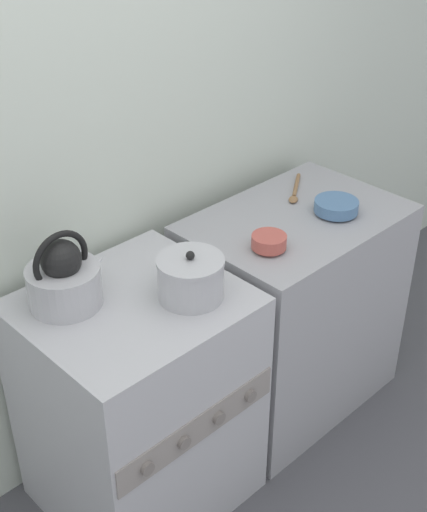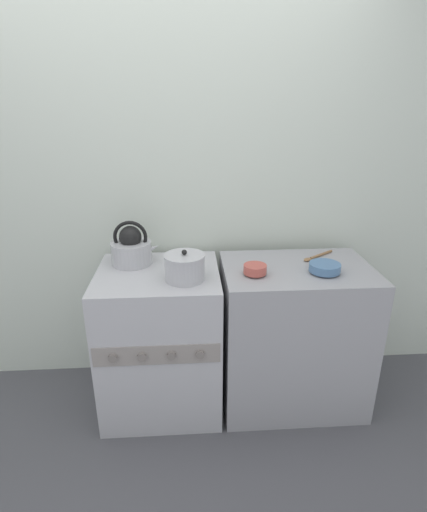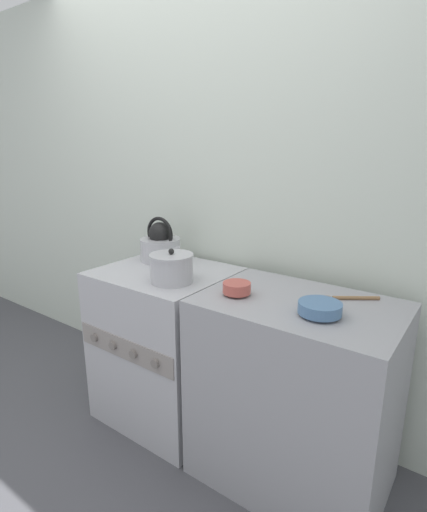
# 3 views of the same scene
# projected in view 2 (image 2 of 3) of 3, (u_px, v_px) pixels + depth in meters

# --- Properties ---
(ground_plane) EXTENTS (12.00, 12.00, 0.00)m
(ground_plane) POSITION_uv_depth(u_px,v_px,m) (162.00, 436.00, 2.22)
(ground_plane) COLOR #4C4C51
(wall_back) EXTENTS (7.00, 0.06, 2.50)m
(wall_back) POSITION_uv_depth(u_px,v_px,m) (158.00, 189.00, 2.40)
(wall_back) COLOR silver
(wall_back) RESTS_ON ground_plane
(stove) EXTENTS (0.68, 0.63, 0.87)m
(stove) POSITION_uv_depth(u_px,v_px,m) (161.00, 339.00, 2.35)
(stove) COLOR #B2B2B7
(stove) RESTS_ON ground_plane
(counter) EXTENTS (0.83, 0.57, 0.88)m
(counter) POSITION_uv_depth(u_px,v_px,m) (293.00, 335.00, 2.38)
(counter) COLOR #99999E
(counter) RESTS_ON ground_plane
(kettle) EXTENTS (0.28, 0.23, 0.26)m
(kettle) POSITION_uv_depth(u_px,v_px,m) (132.00, 248.00, 2.27)
(kettle) COLOR #B2B2B7
(kettle) RESTS_ON stove
(cooking_pot) EXTENTS (0.21, 0.21, 0.17)m
(cooking_pot) POSITION_uv_depth(u_px,v_px,m) (185.00, 267.00, 2.08)
(cooking_pot) COLOR #B2B2B7
(cooking_pot) RESTS_ON stove
(enamel_bowl) EXTENTS (0.17, 0.17, 0.05)m
(enamel_bowl) POSITION_uv_depth(u_px,v_px,m) (325.00, 268.00, 2.14)
(enamel_bowl) COLOR #4C729E
(enamel_bowl) RESTS_ON counter
(small_ceramic_bowl) EXTENTS (0.12, 0.12, 0.06)m
(small_ceramic_bowl) POSITION_uv_depth(u_px,v_px,m) (255.00, 269.00, 2.11)
(small_ceramic_bowl) COLOR #B75147
(small_ceramic_bowl) RESTS_ON counter
(wooden_spoon) EXTENTS (0.22, 0.17, 0.02)m
(wooden_spoon) POSITION_uv_depth(u_px,v_px,m) (316.00, 256.00, 2.35)
(wooden_spoon) COLOR olive
(wooden_spoon) RESTS_ON counter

